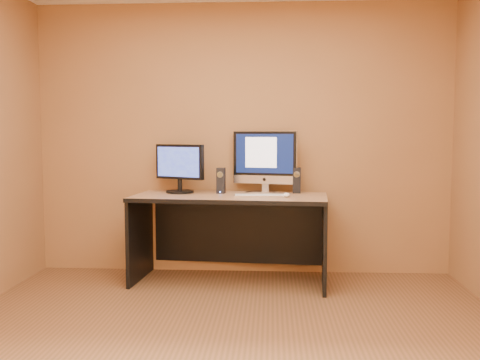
% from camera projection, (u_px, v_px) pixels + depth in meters
% --- Properties ---
extents(floor, '(4.00, 4.00, 0.00)m').
position_uv_depth(floor, '(225.00, 353.00, 3.30)').
color(floor, brown).
rests_on(floor, ground).
extents(walls, '(4.00, 4.00, 2.60)m').
position_uv_depth(walls, '(224.00, 143.00, 3.19)').
color(walls, '#98683D').
rests_on(walls, ground).
extents(desk, '(1.79, 0.90, 0.80)m').
position_uv_depth(desk, '(230.00, 239.00, 4.85)').
color(desk, '#A67B53').
rests_on(desk, ground).
extents(imac, '(0.65, 0.36, 0.59)m').
position_uv_depth(imac, '(264.00, 161.00, 5.02)').
color(imac, '#BBBCC0').
rests_on(imac, desk).
extents(second_monitor, '(0.58, 0.45, 0.45)m').
position_uv_depth(second_monitor, '(180.00, 169.00, 4.99)').
color(second_monitor, black).
rests_on(second_monitor, desk).
extents(speaker_left, '(0.08, 0.09, 0.24)m').
position_uv_depth(speaker_left, '(221.00, 181.00, 4.96)').
color(speaker_left, black).
rests_on(speaker_left, desk).
extents(speaker_right, '(0.08, 0.08, 0.24)m').
position_uv_depth(speaker_right, '(297.00, 180.00, 4.98)').
color(speaker_right, black).
rests_on(speaker_right, desk).
extents(keyboard, '(0.47, 0.15, 0.02)m').
position_uv_depth(keyboard, '(260.00, 195.00, 4.72)').
color(keyboard, '#B6B5BA').
rests_on(keyboard, desk).
extents(mouse, '(0.08, 0.12, 0.04)m').
position_uv_depth(mouse, '(286.00, 195.00, 4.68)').
color(mouse, white).
rests_on(mouse, desk).
extents(cable_a, '(0.08, 0.23, 0.01)m').
position_uv_depth(cable_a, '(268.00, 192.00, 5.09)').
color(cable_a, black).
rests_on(cable_a, desk).
extents(cable_b, '(0.13, 0.16, 0.01)m').
position_uv_depth(cable_b, '(253.00, 191.00, 5.11)').
color(cable_b, black).
rests_on(cable_b, desk).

